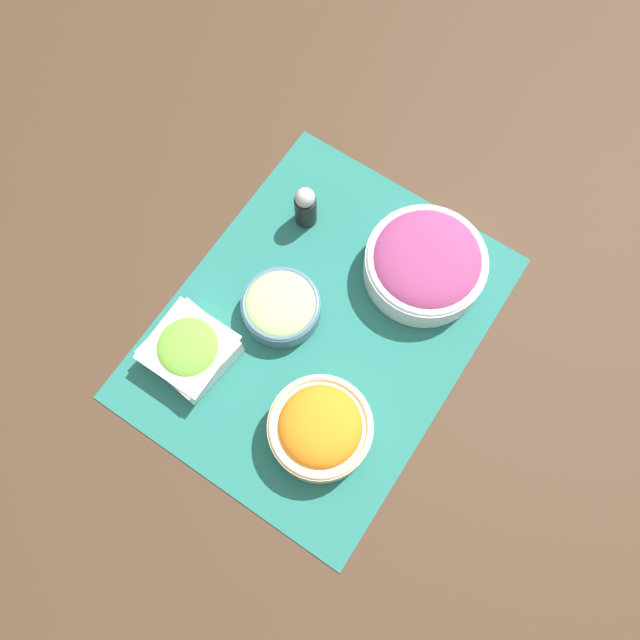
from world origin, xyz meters
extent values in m
plane|color=#422D1E|center=(0.00, 0.00, 0.00)|extent=(3.00, 3.00, 0.00)
cube|color=#236B60|center=(0.00, 0.00, 0.00)|extent=(0.59, 0.46, 0.00)
cylinder|color=slate|center=(-0.01, 0.07, 0.02)|extent=(0.13, 0.13, 0.04)
torus|color=slate|center=(-0.01, 0.07, 0.04)|extent=(0.12, 0.12, 0.01)
ellipsoid|color=#A8CC7F|center=(-0.01, 0.07, 0.04)|extent=(0.11, 0.11, 0.03)
cylinder|color=beige|center=(-0.14, -0.10, 0.03)|extent=(0.16, 0.16, 0.05)
torus|color=beige|center=(-0.14, -0.10, 0.06)|extent=(0.15, 0.15, 0.01)
ellipsoid|color=orange|center=(-0.14, -0.10, 0.06)|extent=(0.12, 0.12, 0.05)
cube|color=white|center=(-0.15, 0.14, 0.02)|extent=(0.13, 0.13, 0.04)
cube|color=white|center=(-0.15, 0.14, 0.05)|extent=(0.12, 0.12, 0.00)
ellipsoid|color=#6BAD38|center=(-0.15, 0.14, 0.05)|extent=(0.10, 0.10, 0.03)
cylinder|color=silver|center=(0.17, -0.09, 0.03)|extent=(0.20, 0.20, 0.05)
torus|color=silver|center=(0.17, -0.09, 0.06)|extent=(0.19, 0.19, 0.01)
ellipsoid|color=#93386B|center=(0.17, -0.09, 0.06)|extent=(0.17, 0.17, 0.04)
cylinder|color=black|center=(0.15, 0.13, 0.04)|extent=(0.04, 0.04, 0.06)
sphere|color=#B2B2B7|center=(0.15, 0.13, 0.08)|extent=(0.03, 0.03, 0.03)
camera|label=1|loc=(-0.26, -0.17, 0.97)|focal=35.00mm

